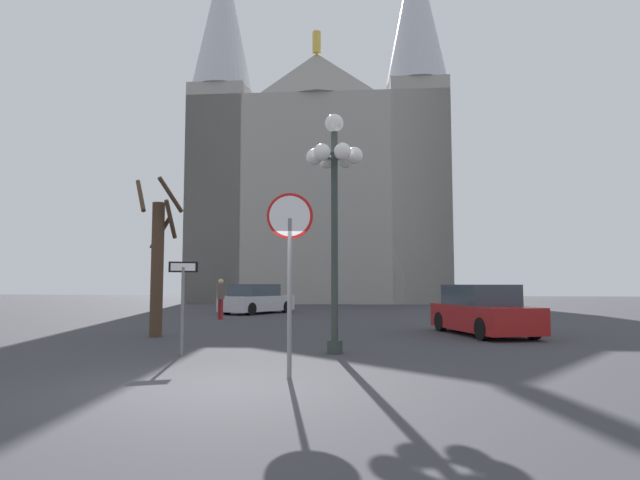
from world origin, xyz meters
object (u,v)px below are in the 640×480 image
at_px(street_lamp, 334,181).
at_px(bare_tree, 158,261).
at_px(parked_car_near_red, 482,311).
at_px(parked_car_far_silver, 257,300).
at_px(one_way_arrow_sign, 183,295).
at_px(pedestrian_walking, 221,295).
at_px(cathedral, 321,187).
at_px(stop_sign, 290,247).

bearing_deg(street_lamp, bare_tree, 152.41).
distance_m(street_lamp, bare_tree, 6.70).
distance_m(parked_car_near_red, parked_car_far_silver, 14.22).
bearing_deg(one_way_arrow_sign, pedestrian_walking, 104.60).
distance_m(cathedral, pedestrian_walking, 24.77).
distance_m(bare_tree, parked_car_near_red, 10.14).
height_order(stop_sign, street_lamp, street_lamp).
height_order(cathedral, pedestrian_walking, cathedral).
bearing_deg(one_way_arrow_sign, cathedral, 92.76).
bearing_deg(parked_car_far_silver, stop_sign, -73.41).
bearing_deg(parked_car_far_silver, pedestrian_walking, -94.99).
xyz_separation_m(cathedral, parked_car_far_silver, (-0.88, -18.41, -9.37)).
xyz_separation_m(one_way_arrow_sign, parked_car_near_red, (7.42, 5.79, -0.61)).
relative_size(cathedral, bare_tree, 6.50).
relative_size(street_lamp, bare_tree, 1.16).
bearing_deg(bare_tree, stop_sign, -49.26).
xyz_separation_m(one_way_arrow_sign, pedestrian_walking, (-2.94, 11.30, -0.24)).
relative_size(stop_sign, pedestrian_walking, 1.77).
bearing_deg(parked_car_near_red, cathedral, 107.63).
bearing_deg(pedestrian_walking, cathedral, 86.80).
xyz_separation_m(stop_sign, parked_car_far_silver, (-5.47, 18.35, -1.51)).
relative_size(parked_car_near_red, parked_car_far_silver, 1.00).
bearing_deg(parked_car_far_silver, parked_car_near_red, -45.56).
bearing_deg(cathedral, parked_car_far_silver, -92.75).
bearing_deg(parked_car_near_red, parked_car_far_silver, 134.44).
xyz_separation_m(parked_car_near_red, parked_car_far_silver, (-9.96, 10.15, -0.00)).
relative_size(stop_sign, street_lamp, 0.57).
bearing_deg(stop_sign, bare_tree, 130.74).
bearing_deg(parked_car_near_red, pedestrian_walking, 151.99).
height_order(street_lamp, pedestrian_walking, street_lamp).
bearing_deg(parked_car_far_silver, cathedral, 87.25).
bearing_deg(street_lamp, parked_car_near_red, 50.94).
height_order(parked_car_far_silver, pedestrian_walking, pedestrian_walking).
height_order(stop_sign, bare_tree, bare_tree).
bearing_deg(parked_car_near_red, one_way_arrow_sign, -142.05).
bearing_deg(bare_tree, street_lamp, -27.59).
relative_size(street_lamp, parked_car_near_red, 1.21).
bearing_deg(parked_car_far_silver, street_lamp, -68.81).
relative_size(bare_tree, pedestrian_walking, 2.68).
xyz_separation_m(street_lamp, parked_car_far_silver, (-5.88, 15.17, -3.27)).
relative_size(street_lamp, parked_car_far_silver, 1.21).
bearing_deg(pedestrian_walking, street_lamp, -59.16).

